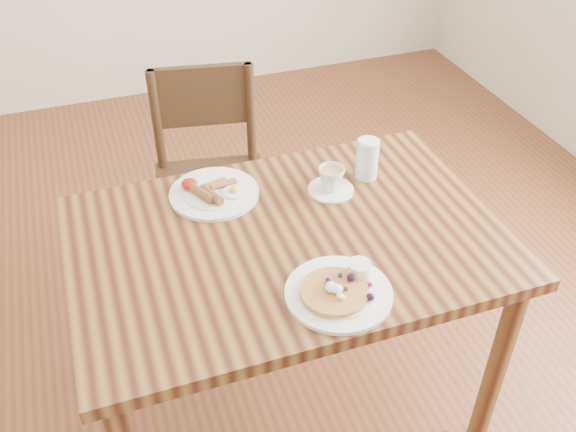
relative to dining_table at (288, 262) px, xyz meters
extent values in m
plane|color=brown|center=(0.00, 0.00, -0.65)|extent=(5.00, 5.00, 0.00)
cube|color=brown|center=(0.00, 0.00, 0.08)|extent=(1.20, 0.80, 0.04)
cylinder|color=brown|center=(0.54, -0.34, -0.30)|extent=(0.06, 0.06, 0.71)
cylinder|color=brown|center=(0.54, 0.34, -0.30)|extent=(0.06, 0.06, 0.71)
cylinder|color=brown|center=(-0.54, 0.34, -0.30)|extent=(0.06, 0.06, 0.71)
cube|color=#372314|center=(-0.07, 0.69, -0.20)|extent=(0.49, 0.49, 0.04)
cylinder|color=#372314|center=(-0.28, 0.54, -0.44)|extent=(0.04, 0.04, 0.43)
cylinder|color=#372314|center=(0.08, 0.48, -0.44)|extent=(0.04, 0.04, 0.43)
cylinder|color=#372314|center=(-0.21, 0.90, -0.44)|extent=(0.04, 0.04, 0.43)
cylinder|color=#372314|center=(0.14, 0.84, -0.44)|extent=(0.04, 0.04, 0.43)
cylinder|color=#372314|center=(0.14, 0.84, 0.01)|extent=(0.04, 0.04, 0.43)
cylinder|color=#372314|center=(-0.21, 0.90, 0.01)|extent=(0.04, 0.04, 0.43)
cube|color=#372314|center=(-0.04, 0.88, 0.11)|extent=(0.38, 0.10, 0.24)
cylinder|color=white|center=(0.04, -0.26, 0.10)|extent=(0.27, 0.27, 0.01)
cylinder|color=white|center=(0.04, -0.26, 0.11)|extent=(0.19, 0.19, 0.01)
cylinder|color=#B22D59|center=(0.09, -0.25, 0.12)|extent=(0.07, 0.07, 0.00)
cylinder|color=#C68C47|center=(0.03, -0.27, 0.12)|extent=(0.17, 0.17, 0.01)
ellipsoid|color=white|center=(0.02, -0.27, 0.14)|extent=(0.03, 0.03, 0.02)
ellipsoid|color=white|center=(0.04, -0.30, 0.13)|extent=(0.02, 0.02, 0.01)
cylinder|color=white|center=(0.11, -0.23, 0.13)|extent=(0.06, 0.06, 0.04)
cylinder|color=#591E07|center=(0.11, -0.23, 0.15)|extent=(0.05, 0.05, 0.00)
sphere|color=black|center=(0.06, -0.25, 0.14)|extent=(0.02, 0.02, 0.02)
sphere|color=#1E234C|center=(0.05, -0.23, 0.13)|extent=(0.01, 0.01, 0.01)
sphere|color=#1E234C|center=(0.02, -0.22, 0.13)|extent=(0.01, 0.01, 0.01)
sphere|color=#B21938|center=(0.02, -0.25, 0.13)|extent=(0.02, 0.02, 0.02)
sphere|color=black|center=(0.02, -0.27, 0.14)|extent=(0.02, 0.02, 0.02)
sphere|color=#1E234C|center=(0.06, -0.28, 0.13)|extent=(0.01, 0.01, 0.01)
sphere|color=#1E234C|center=(0.11, -0.31, 0.12)|extent=(0.01, 0.01, 0.01)
sphere|color=#B21938|center=(0.12, -0.27, 0.12)|extent=(0.01, 0.01, 0.01)
sphere|color=black|center=(0.12, -0.23, 0.12)|extent=(0.02, 0.02, 0.02)
cylinder|color=white|center=(-0.15, 0.26, 0.10)|extent=(0.27, 0.27, 0.01)
cylinder|color=white|center=(-0.15, 0.26, 0.11)|extent=(0.19, 0.19, 0.01)
cylinder|color=brown|center=(-0.19, 0.24, 0.13)|extent=(0.06, 0.10, 0.03)
cylinder|color=brown|center=(-0.16, 0.22, 0.13)|extent=(0.06, 0.10, 0.03)
cube|color=maroon|center=(-0.14, 0.29, 0.12)|extent=(0.08, 0.04, 0.01)
cube|color=maroon|center=(-0.11, 0.27, 0.12)|extent=(0.08, 0.03, 0.01)
cylinder|color=white|center=(-0.09, 0.23, 0.12)|extent=(0.07, 0.07, 0.00)
ellipsoid|color=yellow|center=(-0.09, 0.23, 0.13)|extent=(0.03, 0.03, 0.01)
ellipsoid|color=#A5190F|center=(-0.21, 0.30, 0.13)|extent=(0.05, 0.05, 0.03)
cylinder|color=white|center=(0.19, 0.16, 0.10)|extent=(0.14, 0.14, 0.01)
imported|color=white|center=(0.19, 0.16, 0.14)|extent=(0.11, 0.11, 0.07)
cylinder|color=tan|center=(0.19, 0.16, 0.17)|extent=(0.07, 0.07, 0.00)
cylinder|color=silver|center=(0.33, 0.20, 0.16)|extent=(0.07, 0.07, 0.13)
camera|label=1|loc=(-0.45, -1.29, 1.24)|focal=40.00mm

